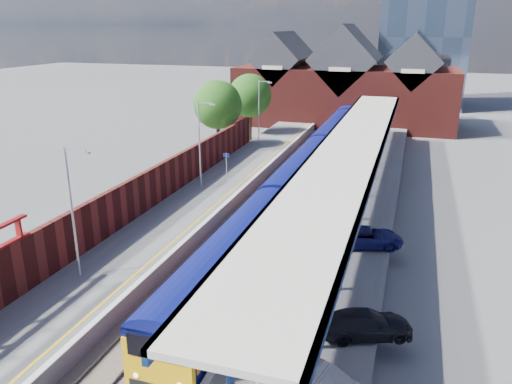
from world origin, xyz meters
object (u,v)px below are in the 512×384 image
Objects in this scene: train at (321,151)px; lamp_post_b at (74,205)px; lamp_post_c at (201,139)px; lamp_post_d at (260,109)px; platform_sign at (226,162)px; parked_car_dark at (366,324)px; parked_car_blue at (367,237)px.

lamp_post_b reaches higher than train.
lamp_post_b is 16.00m from lamp_post_c.
lamp_post_d is 14.25m from platform_sign.
lamp_post_d is 2.80× the size of platform_sign.
train is 9.42× the size of lamp_post_c.
lamp_post_b is at bearing 64.72° from parked_car_dark.
lamp_post_c is at bearing 45.58° from parked_car_blue.
lamp_post_d is 36.27m from parked_car_dark.
lamp_post_d is at bearing 90.00° from lamp_post_b.
parked_car_dark is at bearing -54.48° from platform_sign.
lamp_post_d reaches higher than platform_sign.
platform_sign is at bearing 36.85° from parked_car_blue.
parked_car_dark is at bearing -65.70° from lamp_post_d.
lamp_post_c is 16.00m from lamp_post_d.
lamp_post_c is at bearing -126.82° from train.
platform_sign is 23.26m from parked_car_dark.
lamp_post_b reaches higher than parked_car_blue.
parked_car_blue is at bearing 30.91° from lamp_post_b.
lamp_post_d is at bearing 144.98° from train.
lamp_post_d is at bearing 90.00° from lamp_post_c.
lamp_post_d is (0.00, 16.00, 0.00)m from lamp_post_c.
lamp_post_c is 22.77m from parked_car_dark.
lamp_post_b is 1.00× the size of lamp_post_d.
lamp_post_b is 1.00× the size of lamp_post_c.
lamp_post_b is 1.76× the size of parked_car_dark.
lamp_post_c is (0.00, 16.00, 0.00)m from lamp_post_b.
lamp_post_c reaches higher than parked_car_blue.
lamp_post_d is (0.00, 32.00, 0.00)m from lamp_post_b.
parked_car_dark is at bearing -48.69° from lamp_post_c.
lamp_post_d is at bearing 95.56° from platform_sign.
lamp_post_c reaches higher than train.
train is at bearing -7.44° from parked_car_dark.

